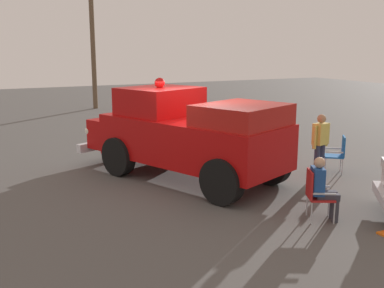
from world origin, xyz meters
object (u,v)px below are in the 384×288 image
Objects in this scene: lawn_chair_near_truck at (315,191)px; spectator_standing at (320,141)px; lawn_chair_by_car at (339,151)px; spectator_seated at (322,186)px; vintage_fire_truck at (185,133)px; utility_pole at (93,40)px.

spectator_standing is at bearing -42.75° from lawn_chair_near_truck.
lawn_chair_by_car is 3.80m from spectator_seated.
spectator_standing is (2.38, -2.20, 0.37)m from lawn_chair_near_truck.
vintage_fire_truck reaches higher than lawn_chair_near_truck.
spectator_standing reaches higher than spectator_seated.
utility_pole is (18.54, -0.33, 3.15)m from lawn_chair_near_truck.
lawn_chair_near_truck is 0.17m from spectator_seated.
lawn_chair_near_truck and lawn_chair_by_car have the same top height.
vintage_fire_truck is 4.09m from spectator_seated.
lawn_chair_by_car is at bearing -50.09° from lawn_chair_near_truck.
spectator_seated is 0.18× the size of utility_pole.
lawn_chair_near_truck is 0.14× the size of utility_pole.
lawn_chair_near_truck is 3.84m from lawn_chair_by_car.
vintage_fire_truck is 3.56m from spectator_standing.
vintage_fire_truck is at bearing 16.60° from spectator_seated.
utility_pole is (18.61, -0.22, 3.04)m from spectator_seated.
vintage_fire_truck reaches higher than spectator_standing.
lawn_chair_near_truck is at bearing -164.72° from vintage_fire_truck.
spectator_seated reaches higher than lawn_chair_by_car.
utility_pole is (16.08, 2.62, 3.15)m from lawn_chair_by_car.
lawn_chair_near_truck is 0.79× the size of spectator_seated.
lawn_chair_near_truck is 18.81m from utility_pole.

